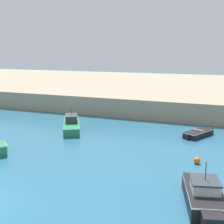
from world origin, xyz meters
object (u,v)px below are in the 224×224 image
at_px(dinghy_black_1, 199,133).
at_px(motorboat_green_3, 71,124).
at_px(motorboat_black_0, 204,196).
at_px(mooring_buoy, 197,160).

bearing_deg(dinghy_black_1, motorboat_green_3, -168.92).
distance_m(motorboat_black_0, mooring_buoy, 6.02).
distance_m(motorboat_black_0, dinghy_black_1, 13.18).
bearing_deg(mooring_buoy, dinghy_black_1, 95.74).
bearing_deg(dinghy_black_1, mooring_buoy, -84.26).
distance_m(dinghy_black_1, motorboat_green_3, 11.93).
bearing_deg(motorboat_black_0, dinghy_black_1, 97.72).
bearing_deg(mooring_buoy, motorboat_green_3, 158.68).
height_order(dinghy_black_1, motorboat_green_3, motorboat_green_3).
bearing_deg(dinghy_black_1, motorboat_black_0, -82.28).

